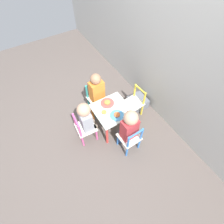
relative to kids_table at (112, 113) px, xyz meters
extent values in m
plane|color=#5B514C|center=(0.00, 0.00, -0.35)|extent=(6.00, 6.00, 0.00)
cube|color=beige|center=(0.00, 0.80, 0.95)|extent=(6.00, 0.06, 2.60)
cube|color=silver|center=(0.00, 0.00, 0.07)|extent=(0.48, 0.48, 0.02)
cylinder|color=orange|center=(-0.21, -0.21, -0.15)|extent=(0.04, 0.04, 0.40)
cylinder|color=#DB3D38|center=(0.21, -0.21, -0.15)|extent=(0.04, 0.04, 0.40)
cylinder|color=#8E51BC|center=(-0.21, 0.21, -0.15)|extent=(0.04, 0.04, 0.40)
cylinder|color=green|center=(0.21, 0.21, -0.15)|extent=(0.04, 0.04, 0.40)
cube|color=silver|center=(-0.41, -0.02, -0.09)|extent=(0.28, 0.28, 0.02)
cylinder|color=teal|center=(-0.29, -0.12, -0.22)|extent=(0.03, 0.03, 0.25)
cylinder|color=teal|center=(-0.31, 0.09, -0.22)|extent=(0.03, 0.03, 0.25)
cylinder|color=teal|center=(-0.51, -0.14, -0.22)|extent=(0.03, 0.03, 0.25)
cylinder|color=teal|center=(-0.52, 0.07, -0.22)|extent=(0.03, 0.03, 0.25)
cylinder|color=teal|center=(-0.51, -0.14, 0.03)|extent=(0.03, 0.03, 0.26)
cylinder|color=teal|center=(-0.52, 0.07, 0.03)|extent=(0.03, 0.03, 0.26)
cylinder|color=teal|center=(-0.51, -0.03, 0.15)|extent=(0.04, 0.21, 0.02)
cube|color=silver|center=(0.41, 0.02, -0.09)|extent=(0.27, 0.27, 0.02)
cylinder|color=#387AD1|center=(0.30, 0.12, -0.22)|extent=(0.03, 0.03, 0.25)
cylinder|color=#387AD1|center=(0.31, -0.09, -0.22)|extent=(0.03, 0.03, 0.25)
cylinder|color=#387AD1|center=(0.51, 0.13, -0.22)|extent=(0.03, 0.03, 0.25)
cylinder|color=#387AD1|center=(0.52, -0.08, -0.22)|extent=(0.03, 0.03, 0.25)
cylinder|color=#387AD1|center=(0.51, 0.13, 0.03)|extent=(0.03, 0.03, 0.26)
cylinder|color=#387AD1|center=(0.52, -0.08, 0.03)|extent=(0.03, 0.03, 0.26)
cylinder|color=#387AD1|center=(0.51, 0.02, 0.15)|extent=(0.03, 0.21, 0.02)
cube|color=silver|center=(-0.03, -0.41, -0.09)|extent=(0.28, 0.28, 0.02)
cylinder|color=#E5599E|center=(0.08, -0.31, -0.22)|extent=(0.03, 0.03, 0.25)
cylinder|color=#E5599E|center=(-0.13, -0.29, -0.22)|extent=(0.03, 0.03, 0.25)
cylinder|color=#E5599E|center=(0.07, -0.52, -0.22)|extent=(0.03, 0.03, 0.25)
cylinder|color=#E5599E|center=(-0.14, -0.50, -0.22)|extent=(0.03, 0.03, 0.25)
cylinder|color=#E5599E|center=(0.07, -0.52, 0.03)|extent=(0.03, 0.03, 0.26)
cylinder|color=#E5599E|center=(-0.14, -0.50, 0.03)|extent=(0.03, 0.03, 0.26)
cylinder|color=#E5599E|center=(-0.04, -0.51, 0.15)|extent=(0.21, 0.04, 0.02)
cube|color=silver|center=(-0.04, 0.41, -0.09)|extent=(0.28, 0.28, 0.02)
cylinder|color=yellow|center=(-0.13, 0.29, -0.22)|extent=(0.03, 0.03, 0.25)
cylinder|color=yellow|center=(0.08, 0.31, -0.22)|extent=(0.03, 0.03, 0.25)
cylinder|color=yellow|center=(-0.15, 0.50, -0.22)|extent=(0.03, 0.03, 0.25)
cylinder|color=yellow|center=(0.06, 0.52, -0.22)|extent=(0.03, 0.03, 0.25)
cylinder|color=yellow|center=(-0.15, 0.50, 0.03)|extent=(0.03, 0.03, 0.26)
cylinder|color=yellow|center=(0.06, 0.52, 0.03)|extent=(0.03, 0.03, 0.26)
cylinder|color=yellow|center=(-0.05, 0.51, 0.15)|extent=(0.21, 0.04, 0.02)
cylinder|color=#4C608E|center=(-0.28, -0.07, -0.21)|extent=(0.07, 0.07, 0.27)
cylinder|color=#4C608E|center=(-0.29, 0.03, -0.21)|extent=(0.07, 0.07, 0.27)
cube|color=orange|center=(-0.39, -0.02, 0.10)|extent=(0.15, 0.21, 0.35)
sphere|color=#A37556|center=(-0.39, -0.02, 0.34)|extent=(0.15, 0.15, 0.15)
cylinder|color=#4C608E|center=(0.29, 0.06, -0.21)|extent=(0.07, 0.07, 0.27)
cylinder|color=#4C608E|center=(0.29, -0.04, -0.21)|extent=(0.07, 0.07, 0.27)
cube|color=#B23338|center=(0.39, 0.02, 0.09)|extent=(0.15, 0.21, 0.33)
sphere|color=tan|center=(0.39, 0.02, 0.33)|extent=(0.18, 0.18, 0.18)
cylinder|color=#7A6B5B|center=(0.03, -0.29, -0.21)|extent=(0.07, 0.07, 0.27)
cylinder|color=#7A6B5B|center=(-0.07, -0.28, -0.21)|extent=(0.07, 0.07, 0.27)
cube|color=#999EA8|center=(-0.03, -0.39, 0.07)|extent=(0.21, 0.15, 0.30)
sphere|color=tan|center=(-0.03, -0.39, 0.29)|extent=(0.17, 0.17, 0.17)
cylinder|color=#E54C47|center=(-0.12, 0.00, 0.08)|extent=(0.19, 0.19, 0.01)
cylinder|color=#D6843D|center=(-0.12, 0.00, 0.09)|extent=(0.09, 0.09, 0.02)
cylinder|color=#4C9EE0|center=(0.12, 0.00, 0.08)|extent=(0.18, 0.18, 0.01)
cylinder|color=#CC6633|center=(0.12, 0.00, 0.09)|extent=(0.08, 0.08, 0.02)
cylinder|color=white|center=(0.00, -0.12, 0.08)|extent=(0.15, 0.15, 0.01)
cylinder|color=#D6843D|center=(0.00, -0.12, 0.09)|extent=(0.07, 0.07, 0.02)
cube|color=slate|center=(-0.13, 0.58, -0.27)|extent=(0.28, 0.27, 0.16)
camera|label=1|loc=(1.25, -0.77, 1.97)|focal=28.00mm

